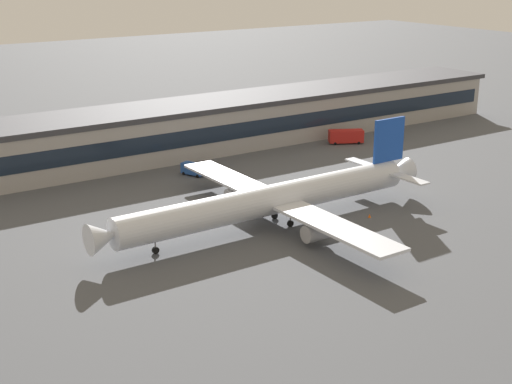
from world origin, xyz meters
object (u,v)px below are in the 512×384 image
(baggage_tug, at_px, (396,135))
(traffic_cone_0, at_px, (370,216))
(fuel_truck, at_px, (347,136))
(crew_van, at_px, (194,169))
(airliner, at_px, (274,199))
(traffic_cone_1, at_px, (338,231))

(baggage_tug, height_order, traffic_cone_0, baggage_tug)
(fuel_truck, xyz_separation_m, crew_van, (-44.50, -3.06, -0.42))
(airliner, bearing_deg, crew_van, 85.03)
(airliner, relative_size, traffic_cone_0, 98.18)
(fuel_truck, xyz_separation_m, baggage_tug, (13.42, -3.30, -0.80))
(fuel_truck, relative_size, baggage_tug, 2.17)
(airliner, height_order, fuel_truck, airliner)
(traffic_cone_0, xyz_separation_m, traffic_cone_1, (-9.59, -2.83, 0.04))
(fuel_truck, distance_m, crew_van, 44.61)
(traffic_cone_0, relative_size, traffic_cone_1, 0.90)
(traffic_cone_1, bearing_deg, baggage_tug, 37.97)
(fuel_truck, bearing_deg, airliner, -142.52)
(airliner, relative_size, traffic_cone_1, 88.42)
(crew_van, relative_size, traffic_cone_0, 8.52)
(crew_van, bearing_deg, traffic_cone_0, -71.51)
(airliner, height_order, crew_van, airliner)
(traffic_cone_0, bearing_deg, fuel_truck, 53.89)
(baggage_tug, distance_m, crew_van, 57.92)
(fuel_truck, distance_m, traffic_cone_0, 53.00)
(traffic_cone_0, bearing_deg, traffic_cone_1, -163.57)
(baggage_tug, bearing_deg, crew_van, 179.76)
(fuel_truck, xyz_separation_m, traffic_cone_1, (-40.80, -45.62, -1.52))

